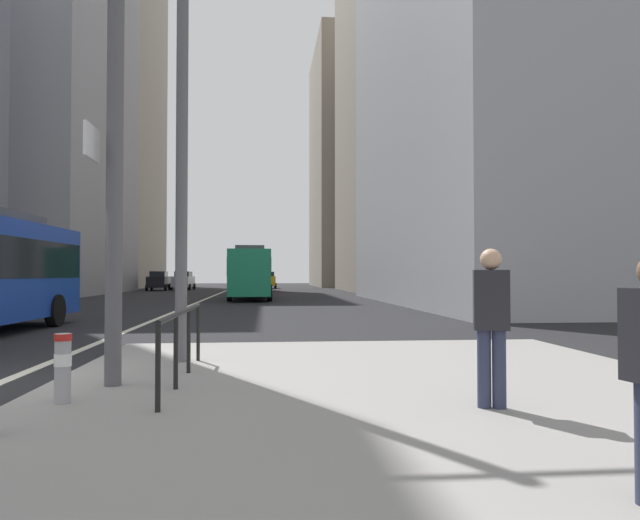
# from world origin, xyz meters

# --- Properties ---
(ground_plane) EXTENTS (160.00, 160.00, 0.00)m
(ground_plane) POSITION_xyz_m (0.00, 20.00, 0.00)
(ground_plane) COLOR black
(median_island) EXTENTS (9.00, 10.00, 0.15)m
(median_island) POSITION_xyz_m (5.50, -1.00, 0.07)
(median_island) COLOR gray
(median_island) RESTS_ON ground
(lane_centre_line) EXTENTS (0.20, 80.00, 0.01)m
(lane_centre_line) POSITION_xyz_m (0.00, 30.00, 0.01)
(lane_centre_line) COLOR beige
(lane_centre_line) RESTS_ON ground
(office_tower_left_mid) EXTENTS (14.00, 20.83, 30.89)m
(office_tower_left_mid) POSITION_xyz_m (-16.00, 41.37, 15.45)
(office_tower_left_mid) COLOR #9E9EA3
(office_tower_left_mid) RESTS_ON ground
(office_tower_left_far) EXTENTS (11.21, 20.26, 46.86)m
(office_tower_left_far) POSITION_xyz_m (-16.00, 66.60, 23.43)
(office_tower_left_far) COLOR gray
(office_tower_left_far) RESTS_ON ground
(office_tower_right_mid) EXTENTS (10.45, 16.68, 54.24)m
(office_tower_right_mid) POSITION_xyz_m (17.00, 48.30, 27.12)
(office_tower_right_mid) COLOR gray
(office_tower_right_mid) RESTS_ON ground
(office_tower_right_far) EXTENTS (12.61, 20.31, 33.31)m
(office_tower_right_far) POSITION_xyz_m (17.00, 71.48, 16.65)
(office_tower_right_far) COLOR gray
(office_tower_right_far) RESTS_ON ground
(city_bus_red_receding) EXTENTS (2.78, 11.52, 3.40)m
(city_bus_red_receding) POSITION_xyz_m (2.94, 30.14, 1.84)
(city_bus_red_receding) COLOR #198456
(city_bus_red_receding) RESTS_ON ground
(city_bus_red_distant) EXTENTS (2.88, 10.71, 3.40)m
(city_bus_red_distant) POSITION_xyz_m (2.98, 46.79, 1.84)
(city_bus_red_distant) COLOR red
(city_bus_red_distant) RESTS_ON ground
(car_oncoming_mid) EXTENTS (2.16, 4.55, 1.94)m
(car_oncoming_mid) POSITION_xyz_m (-6.93, 51.53, 0.99)
(car_oncoming_mid) COLOR black
(car_oncoming_mid) RESTS_ON ground
(car_receding_near) EXTENTS (2.06, 4.19, 1.94)m
(car_receding_near) POSITION_xyz_m (4.15, 59.51, 0.99)
(car_receding_near) COLOR gold
(car_receding_near) RESTS_ON ground
(car_receding_far) EXTENTS (2.07, 4.05, 1.94)m
(car_receding_far) POSITION_xyz_m (3.55, 58.34, 0.99)
(car_receding_far) COLOR #B2A899
(car_receding_far) RESTS_ON ground
(car_oncoming_far) EXTENTS (2.19, 4.36, 1.94)m
(car_oncoming_far) POSITION_xyz_m (-4.78, 53.77, 0.99)
(car_oncoming_far) COLOR silver
(car_oncoming_far) RESTS_ON ground
(street_lamp_post) EXTENTS (5.50, 0.32, 8.00)m
(street_lamp_post) POSITION_xyz_m (2.52, 1.32, 5.28)
(street_lamp_post) COLOR #56565B
(street_lamp_post) RESTS_ON median_island
(bollard_right) EXTENTS (0.20, 0.20, 0.79)m
(bollard_right) POSITION_xyz_m (1.63, -1.77, 0.59)
(bollard_right) COLOR #99999E
(bollard_right) RESTS_ON median_island
(pedestrian_railing) EXTENTS (0.06, 3.78, 0.98)m
(pedestrian_railing) POSITION_xyz_m (2.80, -0.46, 0.86)
(pedestrian_railing) COLOR black
(pedestrian_railing) RESTS_ON median_island
(pedestrian_walking) EXTENTS (0.43, 0.34, 1.76)m
(pedestrian_walking) POSITION_xyz_m (6.44, -2.48, 1.13)
(pedestrian_walking) COLOR #2D334C
(pedestrian_walking) RESTS_ON median_island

